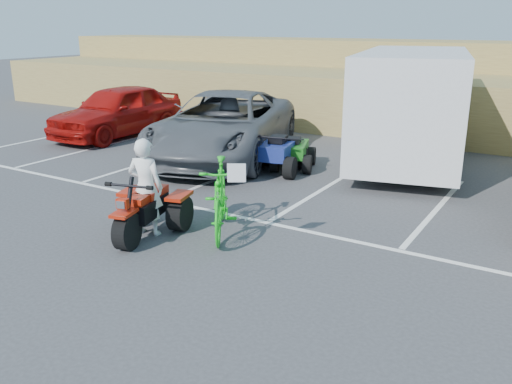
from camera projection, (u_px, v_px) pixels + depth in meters
The scene contains 11 objects.
ground at pixel (194, 267), 8.88m from camera, with size 100.00×100.00×0.00m, color #3A3A3D.
parking_stripes at pixel (340, 207), 11.76m from camera, with size 28.00×5.16×0.01m.
grass_embankment at pixel (436, 87), 21.06m from camera, with size 40.00×8.50×3.10m.
red_trike_atv at pixel (145, 236), 10.15m from camera, with size 1.34×1.79×1.16m, color #A21B09, non-canonical shape.
rider at pixel (146, 187), 10.01m from camera, with size 0.67×0.44×1.85m, color white.
green_dirt_bike at pixel (220, 198), 10.13m from camera, with size 0.66×2.33×1.40m, color #14BF19.
grey_pickup at pixel (224, 125), 15.86m from camera, with size 3.16×6.84×1.90m, color #4F5258.
red_car at pixel (118, 111), 18.93m from camera, with size 2.10×5.22×1.78m, color #990C08.
cargo_trailer at pixel (411, 104), 14.91m from camera, with size 4.07×7.08×3.10m.
quad_atv_blue at pixel (278, 172), 14.53m from camera, with size 1.25×1.67×1.09m, color navy, non-canonical shape.
quad_atv_green at pixel (293, 168), 14.90m from camera, with size 1.09×1.46×0.95m, color #176216, non-canonical shape.
Camera 1 is at (5.09, -6.38, 3.83)m, focal length 38.00 mm.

